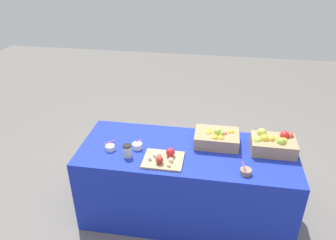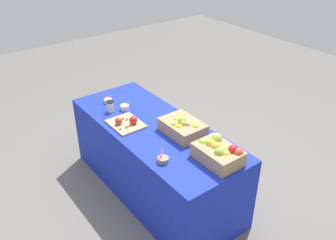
{
  "view_description": "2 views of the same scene",
  "coord_description": "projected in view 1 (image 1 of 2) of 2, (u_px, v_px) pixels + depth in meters",
  "views": [
    {
      "loc": [
        0.21,
        -2.36,
        2.36
      ],
      "look_at": [
        -0.18,
        0.08,
        0.98
      ],
      "focal_mm": 34.9,
      "sensor_mm": 36.0,
      "label": 1
    },
    {
      "loc": [
        2.35,
        -1.61,
        2.47
      ],
      "look_at": [
        0.18,
        0.03,
        0.88
      ],
      "focal_mm": 38.79,
      "sensor_mm": 36.0,
      "label": 2
    }
  ],
  "objects": [
    {
      "name": "ground_plane",
      "position": [
        185.0,
        212.0,
        3.22
      ],
      "size": [
        10.0,
        10.0,
        0.0
      ],
      "primitive_type": "plane",
      "color": "slate"
    },
    {
      "name": "table",
      "position": [
        186.0,
        183.0,
        3.04
      ],
      "size": [
        1.9,
        0.76,
        0.74
      ],
      "primitive_type": "cube",
      "color": "#192DB7",
      "rests_on": "ground_plane"
    },
    {
      "name": "apple_crate_left",
      "position": [
        274.0,
        143.0,
        2.81
      ],
      "size": [
        0.38,
        0.26,
        0.17
      ],
      "color": "tan",
      "rests_on": "table"
    },
    {
      "name": "apple_crate_middle",
      "position": [
        217.0,
        138.0,
        2.9
      ],
      "size": [
        0.39,
        0.28,
        0.17
      ],
      "color": "tan",
      "rests_on": "table"
    },
    {
      "name": "cutting_board_front",
      "position": [
        164.0,
        158.0,
        2.7
      ],
      "size": [
        0.33,
        0.27,
        0.09
      ],
      "color": "tan",
      "rests_on": "table"
    },
    {
      "name": "sample_bowl_near",
      "position": [
        137.0,
        146.0,
        2.86
      ],
      "size": [
        0.09,
        0.09,
        0.11
      ],
      "color": "silver",
      "rests_on": "table"
    },
    {
      "name": "sample_bowl_mid",
      "position": [
        246.0,
        171.0,
        2.55
      ],
      "size": [
        0.09,
        0.1,
        0.1
      ],
      "color": "gray",
      "rests_on": "table"
    },
    {
      "name": "sample_bowl_far",
      "position": [
        110.0,
        148.0,
        2.84
      ],
      "size": [
        0.1,
        0.08,
        0.09
      ],
      "color": "silver",
      "rests_on": "table"
    },
    {
      "name": "coffee_cup",
      "position": [
        127.0,
        151.0,
        2.74
      ],
      "size": [
        0.07,
        0.07,
        0.11
      ],
      "color": "beige",
      "rests_on": "table"
    }
  ]
}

